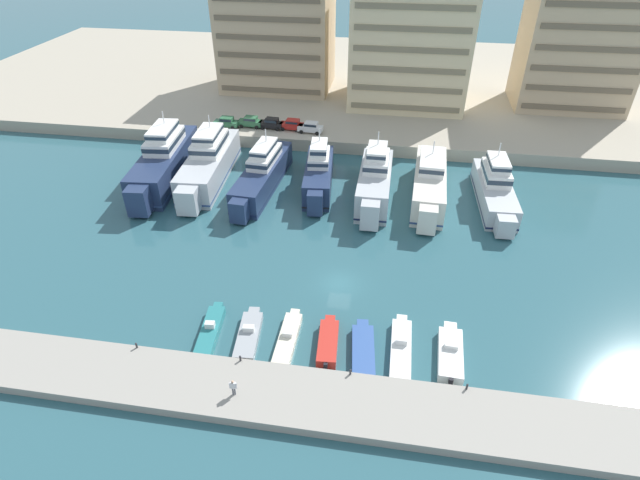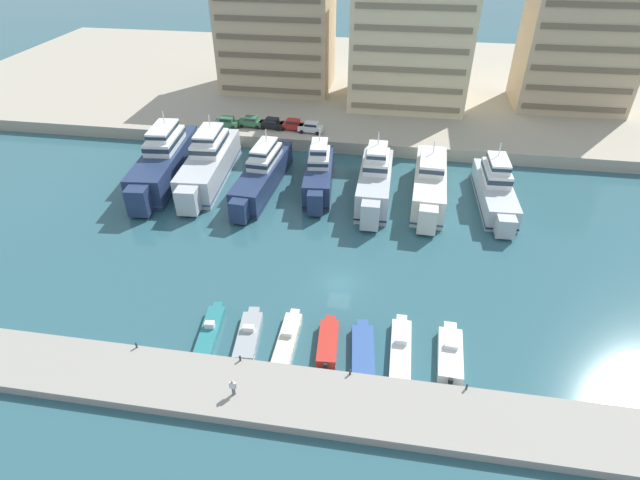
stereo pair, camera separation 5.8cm
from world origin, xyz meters
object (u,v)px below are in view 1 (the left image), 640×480
yacht_silver_center (375,181)px  motorboat_grey_left (249,335)px  car_green_left (251,121)px  motorboat_cream_mid_left (287,341)px  motorboat_white_center_right (401,349)px  yacht_navy_far_left (164,161)px  motorboat_teal_far_left (210,333)px  pedestrian_near_edge (233,386)px  car_green_far_left (227,122)px  car_white_center (311,127)px  motorboat_blue_center (363,350)px  yacht_silver_mid_right (495,189)px  motorboat_red_center_left (328,342)px  car_black_mid_left (271,123)px  yacht_navy_center_left (319,173)px  car_red_center_left (292,124)px  yacht_ivory_center_right (429,183)px  motorboat_white_mid_right (450,353)px  yacht_silver_left (209,162)px  yacht_navy_mid_left (262,173)px

yacht_silver_center → motorboat_grey_left: size_ratio=2.43×
motorboat_grey_left → car_green_left: size_ratio=1.70×
motorboat_cream_mid_left → motorboat_white_center_right: motorboat_white_center_right is taller
yacht_navy_far_left → motorboat_teal_far_left: yacht_navy_far_left is taller
motorboat_grey_left → pedestrian_near_edge: (0.82, -7.16, 1.47)m
car_green_far_left → car_white_center: same height
motorboat_blue_center → yacht_silver_mid_right: bearing=63.2°
motorboat_white_center_right → yacht_silver_mid_right: bearing=68.3°
motorboat_white_center_right → car_green_left: (-26.75, 45.52, 2.54)m
motorboat_teal_far_left → motorboat_white_center_right: 18.12m
motorboat_red_center_left → motorboat_white_center_right: 6.76m
motorboat_teal_far_left → motorboat_blue_center: 14.67m
motorboat_teal_far_left → car_black_mid_left: car_black_mid_left is taller
car_green_far_left → yacht_silver_mid_right: bearing=-19.7°
yacht_navy_center_left → motorboat_grey_left: size_ratio=2.28×
motorboat_red_center_left → pedestrian_near_edge: (-6.79, -7.34, 1.38)m
car_black_mid_left → car_red_center_left: (3.59, -0.01, 0.00)m
yacht_silver_center → yacht_ivory_center_right: size_ratio=0.87×
motorboat_grey_left → car_black_mid_left: bearing=100.8°
yacht_silver_mid_right → motorboat_cream_mid_left: size_ratio=2.18×
motorboat_white_center_right → car_white_center: 47.62m
motorboat_white_mid_right → yacht_silver_left: bearing=138.1°
car_green_far_left → motorboat_blue_center: bearing=-58.9°
yacht_silver_mid_right → car_green_left: 41.72m
motorboat_grey_left → motorboat_red_center_left: motorboat_grey_left is taller
motorboat_red_center_left → yacht_navy_mid_left: bearing=115.2°
yacht_navy_far_left → motorboat_blue_center: bearing=-43.1°
motorboat_teal_far_left → motorboat_white_center_right: motorboat_teal_far_left is taller
motorboat_white_mid_right → car_green_far_left: size_ratio=1.76×
yacht_navy_mid_left → motorboat_white_mid_right: 37.80m
motorboat_teal_far_left → motorboat_grey_left: 3.75m
motorboat_blue_center → pedestrian_near_edge: bearing=-145.3°
motorboat_blue_center → motorboat_teal_far_left: bearing=-179.2°
motorboat_teal_far_left → car_red_center_left: car_red_center_left is taller
motorboat_cream_mid_left → motorboat_blue_center: (7.16, 0.02, 0.00)m
yacht_navy_center_left → car_green_far_left: 23.64m
car_red_center_left → motorboat_grey_left: bearing=-83.6°
yacht_navy_far_left → car_red_center_left: bearing=45.7°
motorboat_teal_far_left → motorboat_red_center_left: motorboat_teal_far_left is taller
motorboat_white_mid_right → car_red_center_left: car_red_center_left is taller
motorboat_grey_left → motorboat_cream_mid_left: size_ratio=0.87×
motorboat_cream_mid_left → car_red_center_left: 46.91m
motorboat_white_center_right → yacht_navy_far_left: bearing=140.4°
yacht_navy_far_left → motorboat_teal_far_left: bearing=-60.2°
car_red_center_left → motorboat_red_center_left: bearing=-74.4°
yacht_navy_center_left → car_black_mid_left: 18.96m
motorboat_white_center_right → pedestrian_near_edge: bearing=-150.7°
car_black_mid_left → motorboat_white_mid_right: bearing=-58.6°
yacht_silver_center → car_green_left: 28.35m
motorboat_cream_mid_left → car_black_mid_left: size_ratio=1.94×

